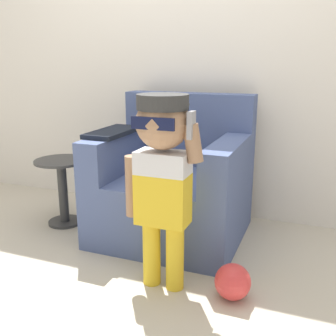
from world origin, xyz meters
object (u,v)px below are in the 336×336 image
object	(u,v)px
person_child	(162,163)
side_table	(63,185)
toy_ball	(233,282)
armchair	(174,187)

from	to	relation	value
person_child	side_table	size ratio (longest dim) A/B	2.09
side_table	toy_ball	size ratio (longest dim) A/B	2.64
armchair	side_table	distance (m)	0.84
side_table	toy_ball	bearing A→B (deg)	-19.90
armchair	toy_ball	bearing A→B (deg)	-48.82
person_child	side_table	world-z (taller)	person_child
person_child	side_table	xyz separation A→B (m)	(-1.01, 0.52, -0.39)
armchair	side_table	bearing A→B (deg)	-170.12
armchair	person_child	world-z (taller)	person_child
side_table	toy_ball	world-z (taller)	side_table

